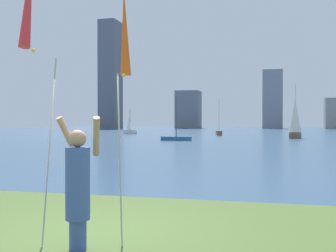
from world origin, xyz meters
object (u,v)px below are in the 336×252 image
object	(u,v)px
kite_flag_right	(125,37)
sailboat_1	(176,138)
kite_flag_left	(30,1)
sailboat_0	(129,127)
sailboat_2	(219,132)
person	(78,184)
sailboat_5	(295,118)

from	to	relation	value
kite_flag_right	sailboat_1	world-z (taller)	sailboat_1
kite_flag_left	sailboat_0	xyz separation A→B (m)	(-15.62, 49.31, -2.51)
kite_flag_right	sailboat_2	distance (m)	47.40
sailboat_1	kite_flag_left	bearing A→B (deg)	-80.87
person	sailboat_2	xyz separation A→B (m)	(-3.66, 47.53, -0.60)
person	kite_flag_right	xyz separation A→B (m)	(0.57, 0.40, 2.16)
kite_flag_left	sailboat_2	world-z (taller)	sailboat_2
sailboat_1	sailboat_5	xyz separation A→B (m)	(11.02, 7.72, 1.82)
sailboat_0	sailboat_5	world-z (taller)	sailboat_5
sailboat_1	kite_flag_right	bearing A→B (deg)	-78.69
person	sailboat_5	distance (m)	40.34
kite_flag_left	kite_flag_right	distance (m)	1.41
kite_flag_left	sailboat_0	distance (m)	51.79
sailboat_2	sailboat_5	xyz separation A→B (m)	(8.87, -7.55, 1.76)
sailboat_2	sailboat_0	bearing A→B (deg)	173.37
kite_flag_left	sailboat_0	bearing A→B (deg)	107.58
person	kite_flag_left	bearing A→B (deg)	-135.49
sailboat_2	kite_flag_right	bearing A→B (deg)	-84.88
kite_flag_right	sailboat_5	distance (m)	39.86
kite_flag_left	sailboat_2	distance (m)	48.06
sailboat_2	sailboat_5	world-z (taller)	sailboat_5
sailboat_1	sailboat_5	size ratio (longest dim) A/B	0.73
sailboat_0	sailboat_1	size ratio (longest dim) A/B	0.81
kite_flag_right	sailboat_1	xyz separation A→B (m)	(-6.37, 31.86, -2.83)
sailboat_2	kite_flag_left	bearing A→B (deg)	-86.31
kite_flag_left	sailboat_5	distance (m)	40.74
kite_flag_right	sailboat_5	bearing A→B (deg)	83.30
kite_flag_right	sailboat_0	world-z (taller)	kite_flag_right
sailboat_0	sailboat_5	bearing A→B (deg)	-22.82
kite_flag_right	person	bearing A→B (deg)	-144.53
kite_flag_right	sailboat_1	distance (m)	32.62
person	kite_flag_right	distance (m)	2.27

